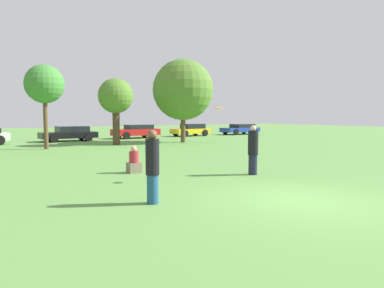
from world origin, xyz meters
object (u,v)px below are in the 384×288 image
object	(u,v)px
frisbee	(218,108)
tree_1	(44,85)
bystander_sitting	(134,162)
tree_2	(116,97)
person_catcher	(253,150)
parked_car_blue	(241,129)
parked_car_red	(137,131)
parked_car_yellow	(191,130)
tree_3	(183,90)
person_thrower	(152,166)
parked_car_black	(70,133)

from	to	relation	value
frisbee	tree_1	bearing A→B (deg)	98.87
bystander_sitting	tree_2	bearing A→B (deg)	70.83
person_catcher	frisbee	size ratio (longest dim) A/B	6.63
frisbee	parked_car_blue	size ratio (longest dim) A/B	0.06
frisbee	bystander_sitting	distance (m)	3.97
tree_2	parked_car_red	bearing A→B (deg)	53.87
parked_car_yellow	parked_car_red	bearing A→B (deg)	-2.07
parked_car_yellow	person_catcher	bearing A→B (deg)	60.21
bystander_sitting	tree_3	size ratio (longest dim) A/B	0.16
parked_car_blue	bystander_sitting	bearing A→B (deg)	38.64
person_thrower	person_catcher	xyz separation A→B (m)	(5.02, 1.74, -0.02)
parked_car_red	parked_car_blue	bearing A→B (deg)	176.35
tree_2	parked_car_black	xyz separation A→B (m)	(-1.79, 5.74, -2.80)
person_thrower	parked_car_red	xyz separation A→B (m)	(10.35, 22.90, -0.24)
bystander_sitting	parked_car_red	bearing A→B (deg)	64.53
tree_2	person_catcher	bearing A→B (deg)	-93.11
frisbee	tree_2	size ratio (longest dim) A/B	0.06
person_thrower	parked_car_blue	size ratio (longest dim) A/B	0.39
person_catcher	parked_car_yellow	size ratio (longest dim) A/B	0.44
person_catcher	tree_3	world-z (taller)	tree_3
parked_car_red	parked_car_yellow	bearing A→B (deg)	177.93
bystander_sitting	person_thrower	bearing A→B (deg)	-109.40
parked_car_red	parked_car_blue	size ratio (longest dim) A/B	0.95
tree_3	person_thrower	bearing A→B (deg)	-124.82
parked_car_blue	tree_2	bearing A→B (deg)	17.03
tree_2	tree_3	distance (m)	5.45
tree_1	tree_2	world-z (taller)	tree_1
frisbee	parked_car_red	size ratio (longest dim) A/B	0.06
tree_2	tree_3	world-z (taller)	tree_3
bystander_sitting	person_catcher	bearing A→B (deg)	-39.33
tree_1	parked_car_blue	bearing A→B (deg)	15.49
person_thrower	tree_1	xyz separation A→B (m)	(0.92, 16.27, 3.16)
tree_3	parked_car_red	distance (m)	7.68
bystander_sitting	parked_car_black	size ratio (longest dim) A/B	0.23
person_catcher	bystander_sitting	distance (m)	4.45
person_catcher	tree_1	distance (m)	15.43
parked_car_black	parked_car_blue	world-z (taller)	parked_car_black
bystander_sitting	parked_car_red	distance (m)	20.34
bystander_sitting	tree_2	world-z (taller)	tree_2
person_catcher	parked_car_red	distance (m)	21.82
person_thrower	frisbee	size ratio (longest dim) A/B	6.70
tree_1	parked_car_blue	world-z (taller)	tree_1
person_catcher	parked_car_black	bearing A→B (deg)	-106.42
frisbee	parked_car_red	distance (m)	22.61
tree_1	parked_car_red	bearing A→B (deg)	35.15
bystander_sitting	parked_car_blue	bearing A→B (deg)	39.87
tree_1	parked_car_black	xyz separation A→B (m)	(3.12, 6.20, -3.43)
person_thrower	tree_3	distance (m)	19.88
person_thrower	tree_1	bearing A→B (deg)	67.64
tree_2	tree_3	xyz separation A→B (m)	(5.37, -0.62, 0.69)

